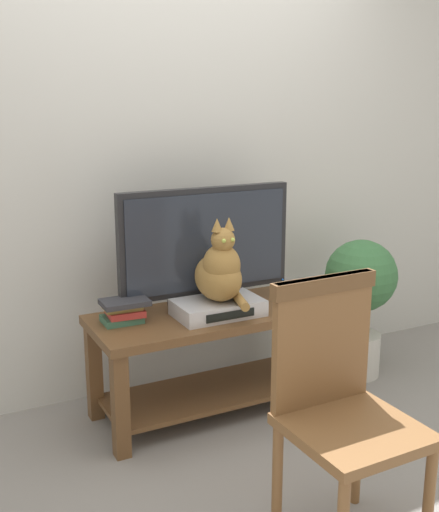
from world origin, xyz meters
The scene contains 9 objects.
ground_plane centered at (0.00, 0.00, 0.00)m, with size 12.00×12.00×0.00m, color gray.
back_wall centered at (0.00, 0.97, 1.40)m, with size 7.00×0.12×2.80m, color beige.
tv_stand centered at (0.06, 0.46, 0.37)m, with size 1.26×0.51×0.55m.
tv centered at (0.06, 0.56, 0.87)m, with size 0.93×0.20×0.62m.
media_box centered at (0.05, 0.40, 0.59)m, with size 0.43×0.26×0.08m.
cat centered at (0.05, 0.38, 0.78)m, with size 0.22×0.38×0.42m.
wooden_chair centered at (0.03, -0.61, 0.56)m, with size 0.45×0.45×0.97m.
book_stack centered at (-0.40, 0.51, 0.61)m, with size 0.22×0.18×0.12m.
potted_plant centered at (1.01, 0.48, 0.51)m, with size 0.41×0.41×0.81m.
Camera 1 is at (-1.31, -2.29, 1.60)m, focal length 44.88 mm.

